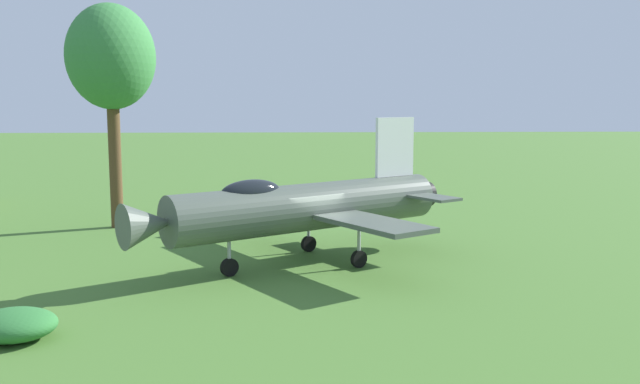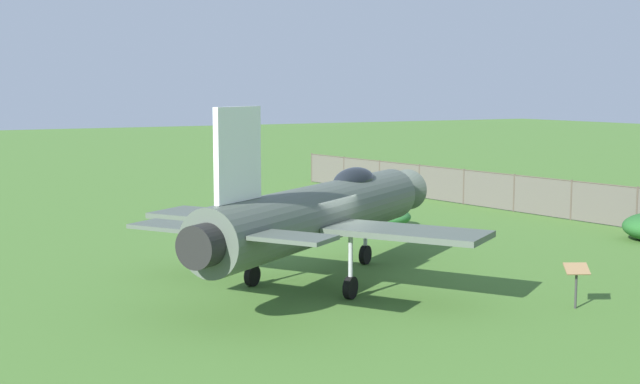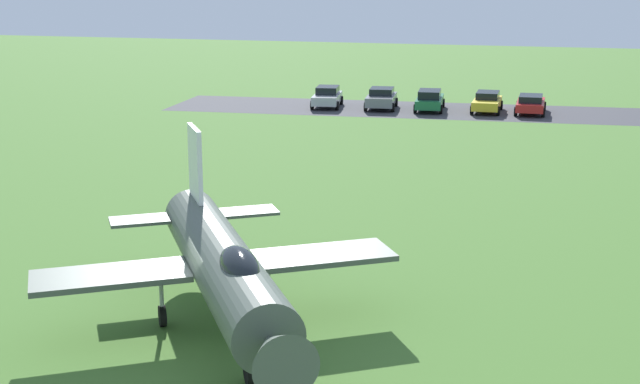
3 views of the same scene
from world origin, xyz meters
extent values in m
plane|color=#47722D|center=(0.00, 0.00, 0.00)|extent=(200.00, 200.00, 0.00)
cylinder|color=#4C564C|center=(0.00, 0.00, 2.01)|extent=(7.07, 9.74, 1.67)
cone|color=#4C564C|center=(3.16, -4.93, 2.01)|extent=(2.06, 2.11, 1.42)
cylinder|color=black|center=(-2.97, 4.63, 2.01)|extent=(1.17, 1.04, 1.00)
ellipsoid|color=black|center=(1.25, -1.94, 2.72)|extent=(1.95, 2.34, 0.84)
cube|color=white|center=(-2.15, 3.36, 3.97)|extent=(1.09, 1.59, 2.24)
cube|color=#4C564C|center=(2.17, 2.01, 1.81)|extent=(4.48, 3.78, 0.16)
cube|color=#4C564C|center=(-2.73, -1.13, 1.81)|extent=(4.48, 3.78, 0.16)
cube|color=#4C564C|center=(-0.92, 4.65, 2.18)|extent=(2.11, 1.90, 0.10)
cube|color=#4C564C|center=(-3.84, 2.78, 2.18)|extent=(2.11, 1.90, 0.10)
cylinder|color=#A5A8AD|center=(1.70, -2.65, 1.07)|extent=(0.12, 0.12, 1.55)
cylinder|color=black|center=(1.70, -2.65, 0.30)|extent=(0.48, 0.60, 0.60)
cylinder|color=#A5A8AD|center=(0.72, 1.71, 1.07)|extent=(0.12, 0.12, 1.55)
cylinder|color=black|center=(0.72, 1.71, 0.30)|extent=(0.48, 0.60, 0.60)
cylinder|color=#A5A8AD|center=(-1.86, 0.06, 1.07)|extent=(0.12, 0.12, 1.55)
cylinder|color=black|center=(-1.86, 0.06, 0.30)|extent=(0.48, 0.60, 0.60)
cylinder|color=#4C4238|center=(2.01, -15.45, 0.86)|extent=(0.08, 0.08, 1.72)
cylinder|color=#4C4238|center=(5.06, -15.04, 0.86)|extent=(0.08, 0.08, 1.72)
cylinder|color=#4C4238|center=(8.10, -14.62, 0.86)|extent=(0.08, 0.08, 1.72)
cylinder|color=#4C4238|center=(11.15, -14.21, 0.86)|extent=(0.08, 0.08, 1.72)
cylinder|color=#4C4238|center=(14.20, -13.79, 0.86)|extent=(0.08, 0.08, 1.72)
cylinder|color=#4C4238|center=(17.24, -13.38, 0.86)|extent=(0.08, 0.08, 1.72)
cylinder|color=#4C4238|center=(20.29, -12.96, 0.86)|extent=(0.08, 0.08, 1.72)
cylinder|color=#4C4238|center=(23.34, -12.55, 0.86)|extent=(0.08, 0.08, 1.72)
cylinder|color=#4C4238|center=(3.53, -15.24, 1.67)|extent=(39.61, 5.44, 0.05)
cube|color=#59544C|center=(3.53, -15.24, 0.86)|extent=(39.61, 5.41, 1.65)
ellipsoid|color=#2D7033|center=(7.48, -7.32, 0.38)|extent=(1.78, 2.04, 0.75)
cylinder|color=#333333|center=(-5.47, -4.39, 0.45)|extent=(0.06, 0.06, 0.90)
cube|color=olive|center=(-5.47, -4.39, 1.02)|extent=(0.63, 0.72, 0.25)
camera|label=1|loc=(23.55, -0.71, 5.72)|focal=38.18mm
camera|label=2|loc=(-20.30, 11.29, 5.48)|focal=47.03mm
camera|label=3|loc=(8.50, -20.85, 9.66)|focal=49.18mm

